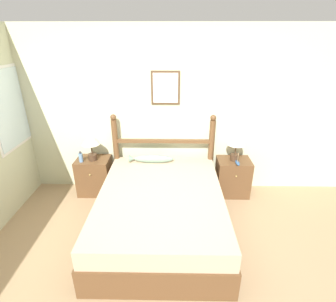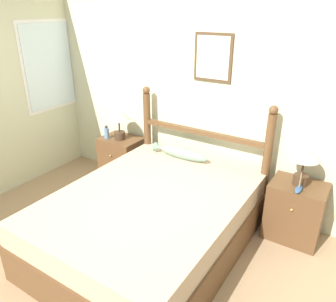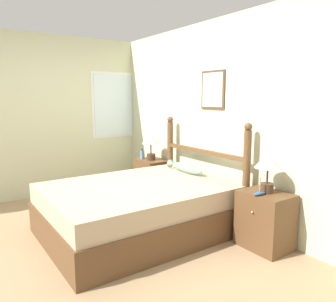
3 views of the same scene
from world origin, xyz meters
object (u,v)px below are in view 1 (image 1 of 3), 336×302
(table_lamp_right, at_px, (236,143))
(bottle, at_px, (81,157))
(model_boat, at_px, (237,163))
(fish_pillow, at_px, (151,159))
(table_lamp_left, at_px, (91,142))
(bed, at_px, (161,211))
(nightstand_right, at_px, (233,177))
(nightstand_left, at_px, (95,176))

(table_lamp_right, distance_m, bottle, 2.38)
(model_boat, bearing_deg, fish_pillow, 177.20)
(table_lamp_left, xyz_separation_m, fish_pillow, (0.91, -0.04, -0.25))
(bed, height_order, model_boat, model_boat)
(nightstand_right, distance_m, fish_pillow, 1.34)
(table_lamp_left, height_order, fish_pillow, table_lamp_left)
(table_lamp_left, relative_size, bottle, 2.34)
(model_boat, bearing_deg, table_lamp_right, 97.55)
(table_lamp_left, xyz_separation_m, bottle, (-0.16, -0.07, -0.22))
(table_lamp_right, xyz_separation_m, model_boat, (0.02, -0.13, -0.27))
(bottle, distance_m, model_boat, 2.38)
(fish_pillow, bearing_deg, table_lamp_left, 177.74)
(bottle, bearing_deg, fish_pillow, 1.76)
(model_boat, bearing_deg, bottle, 179.25)
(table_lamp_left, relative_size, table_lamp_right, 1.00)
(nightstand_left, distance_m, bottle, 0.42)
(nightstand_right, distance_m, model_boat, 0.35)
(nightstand_right, bearing_deg, nightstand_left, 180.00)
(nightstand_left, bearing_deg, fish_pillow, -3.78)
(table_lamp_right, xyz_separation_m, bottle, (-2.37, -0.10, -0.22))
(bed, height_order, bottle, bottle)
(bed, distance_m, table_lamp_right, 1.55)
(nightstand_right, xyz_separation_m, table_lamp_right, (-0.00, 0.00, 0.60))
(nightstand_right, height_order, table_lamp_right, table_lamp_right)
(bed, distance_m, bottle, 1.54)
(bed, bearing_deg, table_lamp_right, 38.98)
(nightstand_left, relative_size, model_boat, 3.25)
(table_lamp_left, xyz_separation_m, table_lamp_right, (2.21, 0.03, 0.00))
(nightstand_right, bearing_deg, bed, -141.18)
(nightstand_left, xyz_separation_m, nightstand_right, (2.22, 0.00, 0.00))
(nightstand_left, height_order, nightstand_right, same)
(nightstand_left, distance_m, nightstand_right, 2.22)
(nightstand_right, xyz_separation_m, fish_pillow, (-1.30, -0.06, 0.34))
(table_lamp_right, bearing_deg, fish_pillow, -177.12)
(bed, height_order, table_lamp_left, table_lamp_left)
(bottle, bearing_deg, table_lamp_left, 23.37)
(nightstand_right, height_order, table_lamp_left, table_lamp_left)
(nightstand_right, height_order, bottle, bottle)
(table_lamp_left, bearing_deg, model_boat, -2.57)
(table_lamp_left, height_order, table_lamp_right, same)
(nightstand_left, xyz_separation_m, fish_pillow, (0.93, -0.06, 0.34))
(fish_pillow, bearing_deg, bottle, -178.24)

